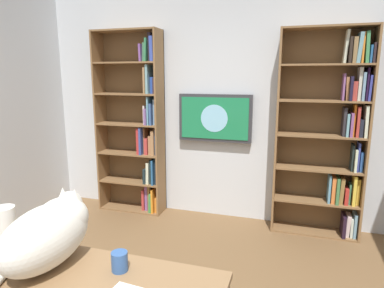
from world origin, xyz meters
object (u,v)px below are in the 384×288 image
at_px(paper_towel_roll, 6,228).
at_px(wall_mounted_tv, 215,118).
at_px(bookshelf_left, 332,134).
at_px(bookshelf_right, 139,127).
at_px(coffee_mug, 120,261).
at_px(cat, 51,231).

bearing_deg(paper_towel_roll, wall_mounted_tv, -102.76).
xyz_separation_m(bookshelf_left, wall_mounted_tv, (1.28, -0.08, 0.11)).
height_order(bookshelf_right, paper_towel_roll, bookshelf_right).
bearing_deg(wall_mounted_tv, bookshelf_right, 4.96).
distance_m(bookshelf_right, coffee_mug, 2.67).
height_order(bookshelf_left, coffee_mug, bookshelf_left).
xyz_separation_m(bookshelf_left, paper_towel_roll, (1.85, 2.42, -0.21)).
bearing_deg(wall_mounted_tv, bookshelf_left, 176.27).
bearing_deg(cat, wall_mounted_tv, -95.35).
bearing_deg(bookshelf_left, coffee_mug, 64.72).
relative_size(bookshelf_left, wall_mounted_tv, 2.52).
bearing_deg(bookshelf_right, paper_towel_roll, 99.08).
xyz_separation_m(paper_towel_roll, coffee_mug, (-0.70, 0.01, -0.07)).
relative_size(cat, coffee_mug, 7.33).
bearing_deg(cat, paper_towel_roll, -6.45).
relative_size(paper_towel_roll, coffee_mug, 2.47).
relative_size(bookshelf_right, coffee_mug, 23.36).
distance_m(wall_mounted_tv, coffee_mug, 2.55).
bearing_deg(wall_mounted_tv, coffee_mug, 92.99).
height_order(wall_mounted_tv, coffee_mug, wall_mounted_tv).
height_order(paper_towel_roll, coffee_mug, paper_towel_roll).
distance_m(bookshelf_left, cat, 2.89).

